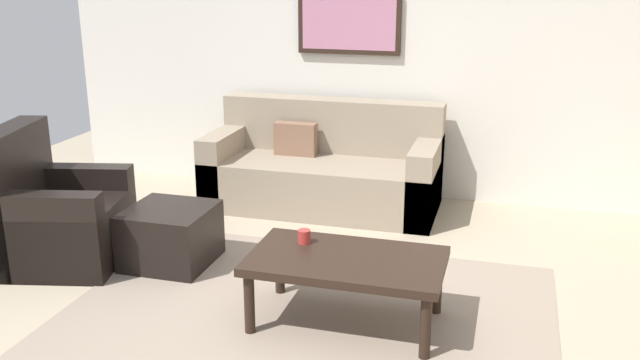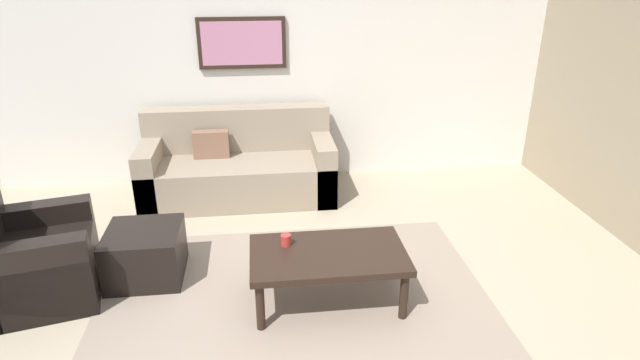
{
  "view_description": "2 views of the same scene",
  "coord_description": "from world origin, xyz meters",
  "px_view_note": "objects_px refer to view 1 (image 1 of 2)",
  "views": [
    {
      "loc": [
        1.08,
        -3.38,
        1.98
      ],
      "look_at": [
        0.06,
        0.2,
        0.82
      ],
      "focal_mm": 38.88,
      "sensor_mm": 36.0,
      "label": 1
    },
    {
      "loc": [
        -0.2,
        -3.04,
        2.32
      ],
      "look_at": [
        0.24,
        0.54,
        0.78
      ],
      "focal_mm": 29.42,
      "sensor_mm": 36.0,
      "label": 2
    }
  ],
  "objects_px": {
    "armchair_leather": "(51,219)",
    "coffee_table": "(346,265)",
    "framed_artwork": "(349,24)",
    "ottoman": "(171,236)",
    "cup": "(304,237)",
    "couch_main": "(325,170)"
  },
  "relations": [
    {
      "from": "armchair_leather",
      "to": "ottoman",
      "type": "bearing_deg",
      "value": 13.11
    },
    {
      "from": "coffee_table",
      "to": "framed_artwork",
      "type": "relative_size",
      "value": 1.22
    },
    {
      "from": "armchair_leather",
      "to": "coffee_table",
      "type": "height_order",
      "value": "armchair_leather"
    },
    {
      "from": "couch_main",
      "to": "coffee_table",
      "type": "bearing_deg",
      "value": -71.35
    },
    {
      "from": "couch_main",
      "to": "ottoman",
      "type": "xyz_separation_m",
      "value": [
        -0.69,
        -1.51,
        -0.1
      ]
    },
    {
      "from": "cup",
      "to": "coffee_table",
      "type": "bearing_deg",
      "value": -24.57
    },
    {
      "from": "coffee_table",
      "to": "framed_artwork",
      "type": "distance_m",
      "value": 2.72
    },
    {
      "from": "couch_main",
      "to": "coffee_table",
      "type": "relative_size",
      "value": 1.76
    },
    {
      "from": "couch_main",
      "to": "armchair_leather",
      "type": "bearing_deg",
      "value": -131.45
    },
    {
      "from": "armchair_leather",
      "to": "cup",
      "type": "bearing_deg",
      "value": -5.18
    },
    {
      "from": "armchair_leather",
      "to": "framed_artwork",
      "type": "xyz_separation_m",
      "value": [
        1.59,
        2.09,
        1.2
      ]
    },
    {
      "from": "couch_main",
      "to": "framed_artwork",
      "type": "distance_m",
      "value": 1.27
    },
    {
      "from": "armchair_leather",
      "to": "ottoman",
      "type": "distance_m",
      "value": 0.83
    },
    {
      "from": "cup",
      "to": "framed_artwork",
      "type": "height_order",
      "value": "framed_artwork"
    },
    {
      "from": "coffee_table",
      "to": "cup",
      "type": "xyz_separation_m",
      "value": [
        -0.29,
        0.13,
        0.09
      ]
    },
    {
      "from": "armchair_leather",
      "to": "cup",
      "type": "height_order",
      "value": "armchair_leather"
    },
    {
      "from": "couch_main",
      "to": "ottoman",
      "type": "relative_size",
      "value": 3.45
    },
    {
      "from": "ottoman",
      "to": "coffee_table",
      "type": "bearing_deg",
      "value": -19.77
    },
    {
      "from": "armchair_leather",
      "to": "coffee_table",
      "type": "distance_m",
      "value": 2.19
    },
    {
      "from": "armchair_leather",
      "to": "coffee_table",
      "type": "bearing_deg",
      "value": -7.93
    },
    {
      "from": "framed_artwork",
      "to": "armchair_leather",
      "type": "bearing_deg",
      "value": -127.31
    },
    {
      "from": "ottoman",
      "to": "cup",
      "type": "xyz_separation_m",
      "value": [
        1.08,
        -0.36,
        0.25
      ]
    }
  ]
}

